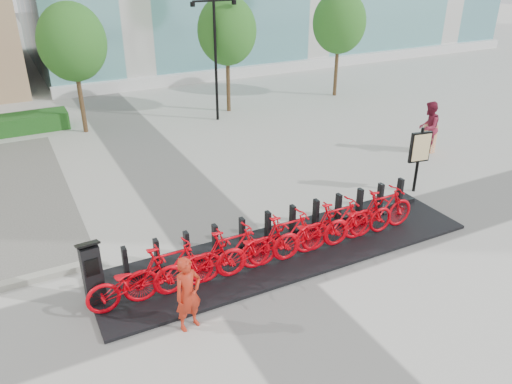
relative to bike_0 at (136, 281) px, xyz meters
name	(u,v)px	position (x,y,z in m)	size (l,w,h in m)	color
ground	(248,271)	(2.60, 0.05, -0.63)	(120.00, 120.00, 0.00)	#BAB9B3
tree_1	(72,42)	(1.10, 12.05, 2.96)	(2.60, 2.60, 5.10)	brown
tree_2	(227,31)	(7.60, 12.05, 2.96)	(2.60, 2.60, 5.10)	brown
tree_3	(339,23)	(13.60, 12.05, 2.96)	(2.60, 2.60, 5.10)	brown
streetlamp	(215,47)	(6.60, 11.05, 2.51)	(2.00, 0.20, 5.00)	black
dock_pad	(289,250)	(3.90, 0.35, -0.59)	(9.60, 2.40, 0.08)	black
dock_rail_posts	(282,225)	(3.96, 0.82, -0.12)	(8.02, 0.50, 0.85)	black
bike_0	(136,281)	(0.00, 0.00, 0.00)	(0.73, 2.09, 1.10)	#CA000B
bike_1	(169,269)	(0.72, 0.00, 0.06)	(0.57, 2.02, 1.22)	#CA000B
bike_2	(201,263)	(1.44, 0.00, 0.00)	(0.73, 2.09, 1.10)	#CA000B
bike_3	(231,252)	(2.16, 0.00, 0.06)	(0.57, 2.02, 1.22)	#CA000B
bike_4	(259,247)	(2.88, 0.00, 0.00)	(0.73, 2.09, 1.10)	#CA000B
bike_5	(286,237)	(3.60, 0.00, 0.06)	(0.57, 2.02, 1.22)	#CA000B
bike_6	(312,232)	(4.32, 0.00, 0.00)	(0.73, 2.09, 1.10)	#CA000B
bike_7	(336,223)	(5.04, 0.00, 0.06)	(0.57, 2.02, 1.22)	#CA000B
bike_8	(359,219)	(5.76, 0.00, 0.00)	(0.73, 2.09, 1.10)	#CA000B
bike_9	(382,211)	(6.48, 0.00, 0.06)	(0.57, 2.02, 1.22)	#CA000B
kiosk	(92,273)	(-0.77, 0.47, 0.16)	(0.48, 0.41, 1.49)	black
worker_red	(188,294)	(0.74, -1.11, 0.17)	(0.58, 0.38, 1.59)	#B12713
pedestrian	(428,127)	(11.89, 3.89, 0.33)	(0.93, 0.72, 1.91)	maroon
construction_barrel	(429,138)	(12.04, 3.89, -0.13)	(0.52, 0.52, 1.00)	orange
map_sign	(420,150)	(9.14, 1.54, 0.75)	(0.69, 0.21, 2.07)	black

